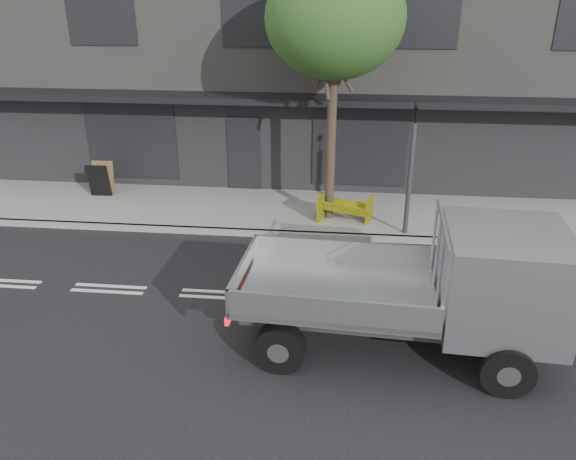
{
  "coord_description": "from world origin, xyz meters",
  "views": [
    {
      "loc": [
        2.55,
        -10.13,
        6.1
      ],
      "look_at": [
        1.45,
        0.5,
        1.36
      ],
      "focal_mm": 35.0,
      "sensor_mm": 36.0,
      "label": 1
    }
  ],
  "objects_px": {
    "construction_barrier": "(345,210)",
    "flatbed_ute": "(471,283)",
    "street_tree": "(335,19)",
    "traffic_light_pole": "(410,177)",
    "sandwich_board": "(99,181)"
  },
  "relations": [
    {
      "from": "flatbed_ute",
      "to": "construction_barrier",
      "type": "height_order",
      "value": "flatbed_ute"
    },
    {
      "from": "flatbed_ute",
      "to": "sandwich_board",
      "type": "height_order",
      "value": "flatbed_ute"
    },
    {
      "from": "construction_barrier",
      "to": "flatbed_ute",
      "type": "bearing_deg",
      "value": -68.15
    },
    {
      "from": "flatbed_ute",
      "to": "sandwich_board",
      "type": "xyz_separation_m",
      "value": [
        -9.47,
        6.65,
        -0.79
      ]
    },
    {
      "from": "street_tree",
      "to": "construction_barrier",
      "type": "height_order",
      "value": "street_tree"
    },
    {
      "from": "street_tree",
      "to": "flatbed_ute",
      "type": "xyz_separation_m",
      "value": [
        2.57,
        -5.75,
        -3.84
      ]
    },
    {
      "from": "traffic_light_pole",
      "to": "sandwich_board",
      "type": "height_order",
      "value": "traffic_light_pole"
    },
    {
      "from": "street_tree",
      "to": "flatbed_ute",
      "type": "height_order",
      "value": "street_tree"
    },
    {
      "from": "construction_barrier",
      "to": "sandwich_board",
      "type": "xyz_separation_m",
      "value": [
        -7.34,
        1.33,
        0.12
      ]
    },
    {
      "from": "traffic_light_pole",
      "to": "sandwich_board",
      "type": "distance_m",
      "value": 9.13
    },
    {
      "from": "street_tree",
      "to": "flatbed_ute",
      "type": "bearing_deg",
      "value": -65.93
    },
    {
      "from": "street_tree",
      "to": "flatbed_ute",
      "type": "relative_size",
      "value": 1.21
    },
    {
      "from": "traffic_light_pole",
      "to": "construction_barrier",
      "type": "distance_m",
      "value": 1.96
    },
    {
      "from": "street_tree",
      "to": "construction_barrier",
      "type": "relative_size",
      "value": 4.88
    },
    {
      "from": "street_tree",
      "to": "flatbed_ute",
      "type": "distance_m",
      "value": 7.38
    }
  ]
}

